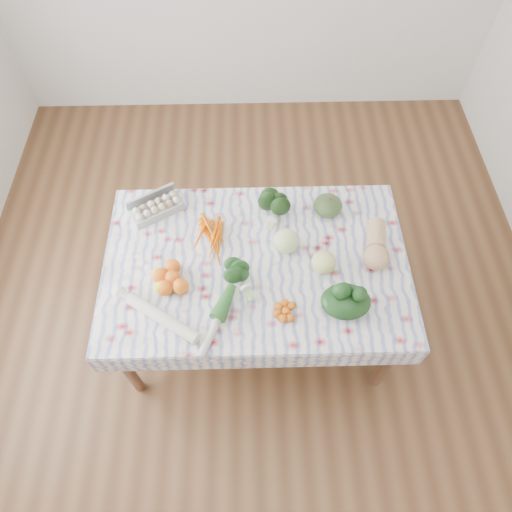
# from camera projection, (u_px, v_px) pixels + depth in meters

# --- Properties ---
(ground) EXTENTS (4.50, 4.50, 0.00)m
(ground) POSITION_uv_depth(u_px,v_px,m) (256.00, 320.00, 3.12)
(ground) COLOR brown
(ground) RESTS_ON ground
(dining_table) EXTENTS (1.60, 1.00, 0.75)m
(dining_table) POSITION_uv_depth(u_px,v_px,m) (256.00, 270.00, 2.55)
(dining_table) COLOR brown
(dining_table) RESTS_ON ground
(tablecloth) EXTENTS (1.66, 1.06, 0.01)m
(tablecloth) POSITION_uv_depth(u_px,v_px,m) (256.00, 262.00, 2.48)
(tablecloth) COLOR white
(tablecloth) RESTS_ON dining_table
(egg_carton) EXTENTS (0.32, 0.25, 0.08)m
(egg_carton) POSITION_uv_depth(u_px,v_px,m) (157.00, 209.00, 2.62)
(egg_carton) COLOR #B0B0AB
(egg_carton) RESTS_ON tablecloth
(carrot_bunch) EXTENTS (0.25, 0.23, 0.04)m
(carrot_bunch) POSITION_uv_depth(u_px,v_px,m) (212.00, 240.00, 2.53)
(carrot_bunch) COLOR #F56300
(carrot_bunch) RESTS_ON tablecloth
(kale_bunch) EXTENTS (0.19, 0.18, 0.14)m
(kale_bunch) POSITION_uv_depth(u_px,v_px,m) (275.00, 210.00, 2.58)
(kale_bunch) COLOR black
(kale_bunch) RESTS_ON tablecloth
(kabocha_squash) EXTENTS (0.20, 0.20, 0.11)m
(kabocha_squash) POSITION_uv_depth(u_px,v_px,m) (328.00, 205.00, 2.62)
(kabocha_squash) COLOR #3A5027
(kabocha_squash) RESTS_ON tablecloth
(cabbage) EXTENTS (0.18, 0.18, 0.14)m
(cabbage) POSITION_uv_depth(u_px,v_px,m) (286.00, 241.00, 2.47)
(cabbage) COLOR #C4E18A
(cabbage) RESTS_ON tablecloth
(butternut_squash) EXTENTS (0.19, 0.32, 0.14)m
(butternut_squash) POSITION_uv_depth(u_px,v_px,m) (377.00, 244.00, 2.46)
(butternut_squash) COLOR tan
(butternut_squash) RESTS_ON tablecloth
(orange_cluster) EXTENTS (0.35, 0.35, 0.09)m
(orange_cluster) POSITION_uv_depth(u_px,v_px,m) (173.00, 278.00, 2.37)
(orange_cluster) COLOR orange
(orange_cluster) RESTS_ON tablecloth
(broccoli) EXTENTS (0.21, 0.21, 0.12)m
(broccoli) POSITION_uv_depth(u_px,v_px,m) (242.00, 278.00, 2.36)
(broccoli) COLOR #1D4519
(broccoli) RESTS_ON tablecloth
(mandarin_cluster) EXTENTS (0.17, 0.17, 0.05)m
(mandarin_cluster) POSITION_uv_depth(u_px,v_px,m) (286.00, 311.00, 2.29)
(mandarin_cluster) COLOR #D66113
(mandarin_cluster) RESTS_ON tablecloth
(grapefruit) EXTENTS (0.16, 0.16, 0.13)m
(grapefruit) POSITION_uv_depth(u_px,v_px,m) (324.00, 262.00, 2.40)
(grapefruit) COLOR #DFDE7B
(grapefruit) RESTS_ON tablecloth
(spinach_bag) EXTENTS (0.30, 0.26, 0.11)m
(spinach_bag) POSITION_uv_depth(u_px,v_px,m) (346.00, 301.00, 2.29)
(spinach_bag) COLOR black
(spinach_bag) RESTS_ON tablecloth
(daikon) EXTENTS (0.41, 0.30, 0.06)m
(daikon) POSITION_uv_depth(u_px,v_px,m) (162.00, 318.00, 2.26)
(daikon) COLOR white
(daikon) RESTS_ON tablecloth
(leek) EXTENTS (0.19, 0.38, 0.04)m
(leek) POSITION_uv_depth(u_px,v_px,m) (217.00, 322.00, 2.26)
(leek) COLOR beige
(leek) RESTS_ON tablecloth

